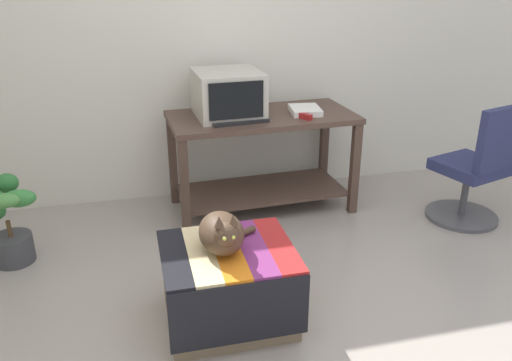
{
  "coord_description": "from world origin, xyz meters",
  "views": [
    {
      "loc": [
        -0.73,
        -1.99,
        1.78
      ],
      "look_at": [
        -0.03,
        0.85,
        0.55
      ],
      "focal_mm": 36.73,
      "sensor_mm": 36.0,
      "label": 1
    }
  ],
  "objects_px": {
    "office_chair": "(475,172)",
    "potted_plant": "(8,225)",
    "desk": "(262,145)",
    "cat": "(222,233)",
    "keyboard": "(239,121)",
    "book": "(305,110)",
    "ottoman_with_blanket": "(229,285)",
    "tv_monitor": "(228,94)",
    "stapler": "(305,116)"
  },
  "relations": [
    {
      "from": "office_chair",
      "to": "potted_plant",
      "type": "bearing_deg",
      "value": -20.21
    },
    {
      "from": "desk",
      "to": "cat",
      "type": "xyz_separation_m",
      "value": [
        -0.55,
        -1.32,
        0.02
      ]
    },
    {
      "from": "keyboard",
      "to": "book",
      "type": "xyz_separation_m",
      "value": [
        0.52,
        0.12,
        0.01
      ]
    },
    {
      "from": "book",
      "to": "ottoman_with_blanket",
      "type": "xyz_separation_m",
      "value": [
        -0.84,
        -1.28,
        -0.55
      ]
    },
    {
      "from": "book",
      "to": "ottoman_with_blanket",
      "type": "distance_m",
      "value": 1.63
    },
    {
      "from": "book",
      "to": "tv_monitor",
      "type": "bearing_deg",
      "value": -179.96
    },
    {
      "from": "potted_plant",
      "to": "office_chair",
      "type": "distance_m",
      "value": 3.18
    },
    {
      "from": "potted_plant",
      "to": "stapler",
      "type": "relative_size",
      "value": 5.07
    },
    {
      "from": "ottoman_with_blanket",
      "to": "potted_plant",
      "type": "distance_m",
      "value": 1.53
    },
    {
      "from": "keyboard",
      "to": "potted_plant",
      "type": "height_order",
      "value": "keyboard"
    },
    {
      "from": "desk",
      "to": "keyboard",
      "type": "distance_m",
      "value": 0.36
    },
    {
      "from": "desk",
      "to": "office_chair",
      "type": "distance_m",
      "value": 1.55
    },
    {
      "from": "cat",
      "to": "potted_plant",
      "type": "relative_size",
      "value": 0.62
    },
    {
      "from": "keyboard",
      "to": "potted_plant",
      "type": "relative_size",
      "value": 0.72
    },
    {
      "from": "tv_monitor",
      "to": "cat",
      "type": "height_order",
      "value": "tv_monitor"
    },
    {
      "from": "ottoman_with_blanket",
      "to": "office_chair",
      "type": "relative_size",
      "value": 0.76
    },
    {
      "from": "office_chair",
      "to": "stapler",
      "type": "bearing_deg",
      "value": -36.5
    },
    {
      "from": "keyboard",
      "to": "cat",
      "type": "distance_m",
      "value": 1.24
    },
    {
      "from": "stapler",
      "to": "tv_monitor",
      "type": "bearing_deg",
      "value": 126.32
    },
    {
      "from": "keyboard",
      "to": "potted_plant",
      "type": "xyz_separation_m",
      "value": [
        -1.54,
        -0.24,
        -0.49
      ]
    },
    {
      "from": "book",
      "to": "potted_plant",
      "type": "relative_size",
      "value": 0.47
    },
    {
      "from": "book",
      "to": "cat",
      "type": "height_order",
      "value": "book"
    },
    {
      "from": "tv_monitor",
      "to": "potted_plant",
      "type": "height_order",
      "value": "tv_monitor"
    },
    {
      "from": "ottoman_with_blanket",
      "to": "potted_plant",
      "type": "xyz_separation_m",
      "value": [
        -1.22,
        0.92,
        0.05
      ]
    },
    {
      "from": "office_chair",
      "to": "desk",
      "type": "bearing_deg",
      "value": -39.48
    },
    {
      "from": "tv_monitor",
      "to": "desk",
      "type": "bearing_deg",
      "value": -10.66
    },
    {
      "from": "book",
      "to": "ottoman_with_blanket",
      "type": "relative_size",
      "value": 0.39
    },
    {
      "from": "tv_monitor",
      "to": "stapler",
      "type": "relative_size",
      "value": 4.64
    },
    {
      "from": "cat",
      "to": "potted_plant",
      "type": "height_order",
      "value": "cat"
    },
    {
      "from": "ottoman_with_blanket",
      "to": "cat",
      "type": "bearing_deg",
      "value": -165.89
    },
    {
      "from": "desk",
      "to": "book",
      "type": "height_order",
      "value": "book"
    },
    {
      "from": "keyboard",
      "to": "stapler",
      "type": "distance_m",
      "value": 0.47
    },
    {
      "from": "tv_monitor",
      "to": "ottoman_with_blanket",
      "type": "xyz_separation_m",
      "value": [
        -0.28,
        -1.35,
        -0.69
      ]
    },
    {
      "from": "potted_plant",
      "to": "cat",
      "type": "bearing_deg",
      "value": -37.65
    },
    {
      "from": "tv_monitor",
      "to": "stapler",
      "type": "xyz_separation_m",
      "value": [
        0.51,
        -0.22,
        -0.14
      ]
    },
    {
      "from": "tv_monitor",
      "to": "ottoman_with_blanket",
      "type": "distance_m",
      "value": 1.54
    },
    {
      "from": "tv_monitor",
      "to": "office_chair",
      "type": "bearing_deg",
      "value": -23.55
    },
    {
      "from": "cat",
      "to": "stapler",
      "type": "xyz_separation_m",
      "value": [
        0.81,
        1.14,
        0.23
      ]
    },
    {
      "from": "book",
      "to": "ottoman_with_blanket",
      "type": "bearing_deg",
      "value": -116.27
    },
    {
      "from": "keyboard",
      "to": "book",
      "type": "relative_size",
      "value": 1.54
    },
    {
      "from": "ottoman_with_blanket",
      "to": "potted_plant",
      "type": "relative_size",
      "value": 1.21
    },
    {
      "from": "potted_plant",
      "to": "tv_monitor",
      "type": "bearing_deg",
      "value": 16.12
    },
    {
      "from": "ottoman_with_blanket",
      "to": "office_chair",
      "type": "height_order",
      "value": "office_chair"
    },
    {
      "from": "tv_monitor",
      "to": "cat",
      "type": "xyz_separation_m",
      "value": [
        -0.3,
        -1.36,
        -0.37
      ]
    },
    {
      "from": "keyboard",
      "to": "desk",
      "type": "bearing_deg",
      "value": 30.65
    },
    {
      "from": "tv_monitor",
      "to": "potted_plant",
      "type": "distance_m",
      "value": 1.69
    },
    {
      "from": "office_chair",
      "to": "book",
      "type": "bearing_deg",
      "value": -43.8
    },
    {
      "from": "keyboard",
      "to": "stapler",
      "type": "xyz_separation_m",
      "value": [
        0.47,
        -0.03,
        0.01
      ]
    },
    {
      "from": "tv_monitor",
      "to": "ottoman_with_blanket",
      "type": "relative_size",
      "value": 0.76
    },
    {
      "from": "desk",
      "to": "office_chair",
      "type": "xyz_separation_m",
      "value": [
        1.42,
        -0.6,
        -0.12
      ]
    }
  ]
}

